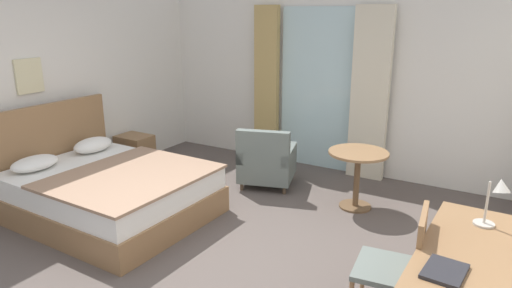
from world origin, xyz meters
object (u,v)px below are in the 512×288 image
object	(u,v)px
closed_book	(445,271)
round_cafe_table	(358,166)
framed_picture	(29,76)
writing_desk	(467,265)
bed	(107,190)
desk_chair	(400,262)
desk_lamp	(497,195)
nightstand	(135,152)
armchair_by_window	(267,162)

from	to	relation	value
closed_book	round_cafe_table	size ratio (longest dim) A/B	0.42
round_cafe_table	framed_picture	xyz separation A→B (m)	(-3.53, -1.64, 1.00)
writing_desk	framed_picture	xyz separation A→B (m)	(-4.91, 0.33, 0.83)
bed	writing_desk	bearing A→B (deg)	-5.09
desk_chair	desk_lamp	xyz separation A→B (m)	(0.53, 0.30, 0.52)
nightstand	desk_chair	size ratio (longest dim) A/B	0.53
desk_chair	writing_desk	bearing A→B (deg)	-10.76
desk_lamp	framed_picture	bearing A→B (deg)	-179.47
writing_desk	framed_picture	distance (m)	4.99
desk_lamp	closed_book	distance (m)	0.79
writing_desk	desk_chair	bearing A→B (deg)	169.24
writing_desk	closed_book	size ratio (longest dim) A/B	5.23
closed_book	round_cafe_table	world-z (taller)	closed_book
nightstand	writing_desk	xyz separation A→B (m)	(4.65, -1.67, 0.43)
bed	round_cafe_table	xyz separation A→B (m)	(2.37, 1.64, 0.21)
armchair_by_window	round_cafe_table	world-z (taller)	armchair_by_window
writing_desk	desk_lamp	world-z (taller)	desk_lamp
armchair_by_window	framed_picture	world-z (taller)	framed_picture
closed_book	nightstand	bearing A→B (deg)	161.24
writing_desk	desk_lamp	bearing A→B (deg)	75.98
round_cafe_table	framed_picture	size ratio (longest dim) A/B	1.71
round_cafe_table	framed_picture	bearing A→B (deg)	-155.01
desk_chair	desk_lamp	size ratio (longest dim) A/B	2.18
closed_book	round_cafe_table	xyz separation A→B (m)	(-1.29, 2.31, -0.27)
bed	framed_picture	distance (m)	1.67
bed	desk_chair	size ratio (longest dim) A/B	2.32
desk_lamp	armchair_by_window	size ratio (longest dim) A/B	0.50
framed_picture	closed_book	bearing A→B (deg)	-7.91
round_cafe_table	bed	bearing A→B (deg)	-145.34
bed	writing_desk	size ratio (longest dim) A/B	1.41
writing_desk	desk_chair	world-z (taller)	desk_chair
bed	armchair_by_window	size ratio (longest dim) A/B	2.54
nightstand	desk_chair	xyz separation A→B (m)	(4.22, -1.58, 0.27)
bed	armchair_by_window	world-z (taller)	bed
desk_chair	armchair_by_window	world-z (taller)	desk_chair
nightstand	framed_picture	distance (m)	1.85
nightstand	round_cafe_table	world-z (taller)	round_cafe_table
desk_lamp	closed_book	bearing A→B (deg)	-104.98
desk_lamp	framed_picture	distance (m)	5.03
bed	nightstand	xyz separation A→B (m)	(-0.89, 1.33, -0.05)
round_cafe_table	nightstand	bearing A→B (deg)	-174.59
closed_book	bed	bearing A→B (deg)	174.60
writing_desk	closed_book	world-z (taller)	closed_book
desk_chair	framed_picture	bearing A→B (deg)	176.80
desk_lamp	armchair_by_window	world-z (taller)	desk_lamp
bed	nightstand	size ratio (longest dim) A/B	4.35
desk_chair	nightstand	bearing A→B (deg)	159.41
bed	writing_desk	distance (m)	3.79
armchair_by_window	framed_picture	distance (m)	3.08
desk_chair	framed_picture	xyz separation A→B (m)	(-4.48, 0.25, 0.99)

